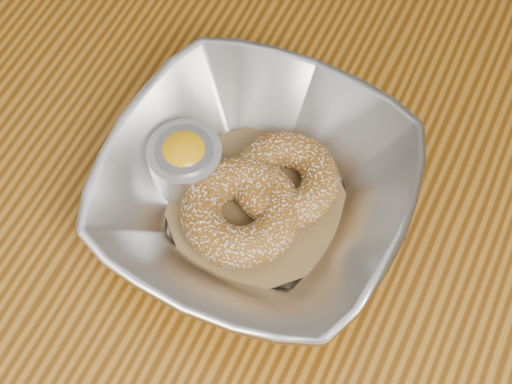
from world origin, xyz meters
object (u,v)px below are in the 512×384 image
at_px(ramekin, 186,161).
at_px(donut_back, 285,180).
at_px(serving_bowl, 256,192).
at_px(table, 121,264).
at_px(donut_front, 241,212).

bearing_deg(ramekin, donut_back, 16.03).
relative_size(serving_bowl, donut_back, 2.78).
bearing_deg(table, ramekin, 52.35).
xyz_separation_m(donut_back, donut_front, (-0.02, -0.04, 0.00)).
distance_m(donut_front, ramekin, 0.06).
bearing_deg(serving_bowl, donut_back, 55.74).
height_order(serving_bowl, donut_back, serving_bowl).
bearing_deg(ramekin, donut_front, -18.09).
bearing_deg(donut_front, table, -158.47).
relative_size(table, donut_front, 12.54).
height_order(serving_bowl, donut_front, serving_bowl).
relative_size(table, ramekin, 19.98).
bearing_deg(ramekin, table, -127.65).
height_order(serving_bowl, ramekin, serving_bowl).
height_order(table, donut_front, donut_front).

